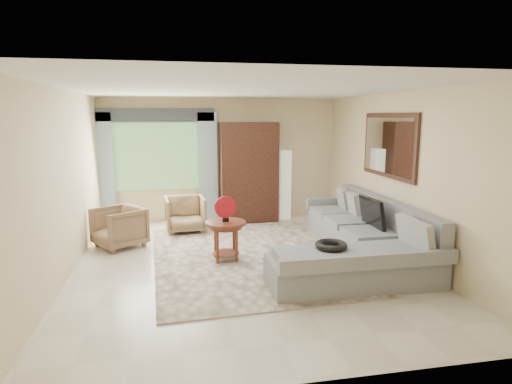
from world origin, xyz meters
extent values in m
plane|color=silver|center=(0.00, 0.00, 0.00)|extent=(6.00, 6.00, 0.00)
cube|color=beige|center=(0.15, 0.34, 0.01)|extent=(3.20, 4.14, 0.02)
cube|color=gray|center=(2.00, 0.50, 0.20)|extent=(0.90, 2.40, 0.40)
cube|color=gray|center=(1.30, -1.10, 0.20)|extent=(2.30, 0.80, 0.40)
cube|color=gray|center=(2.35, 0.10, 0.65)|extent=(0.20, 3.20, 0.50)
cube|color=gray|center=(2.00, 1.78, 0.51)|extent=(0.90, 0.16, 0.22)
cube|color=gray|center=(1.30, -1.55, 0.49)|extent=(2.30, 0.10, 0.18)
cube|color=black|center=(2.05, -0.01, 0.72)|extent=(0.14, 0.74, 0.48)
torus|color=black|center=(1.00, -0.99, 0.55)|extent=(0.43, 0.43, 0.09)
cylinder|color=#4A1D13|center=(-0.25, 0.22, 0.61)|extent=(0.63, 0.63, 0.04)
cylinder|color=#4A1D13|center=(-0.25, 0.22, 0.28)|extent=(0.41, 0.41, 0.56)
cylinder|color=#A6101A|center=(-0.25, 0.22, 0.86)|extent=(0.34, 0.05, 0.34)
imported|color=brown|center=(-1.96, 1.28, 0.35)|extent=(1.04, 1.04, 0.69)
imported|color=#9F8557|center=(-0.81, 2.08, 0.34)|extent=(0.79, 0.81, 0.69)
imported|color=#999999|center=(-2.27, 2.54, 0.26)|extent=(0.59, 0.56, 0.53)
cube|color=black|center=(0.55, 2.72, 1.05)|extent=(1.20, 0.55, 2.10)
cube|color=silver|center=(1.35, 2.78, 0.75)|extent=(0.24, 0.24, 1.50)
cube|color=#669E59|center=(-1.35, 2.97, 1.40)|extent=(1.80, 0.04, 1.40)
cube|color=#9EB7CC|center=(-2.40, 2.88, 1.15)|extent=(0.40, 0.08, 2.30)
cube|color=#9EB7CC|center=(-0.30, 2.88, 1.15)|extent=(0.40, 0.08, 2.30)
cube|color=#1E232D|center=(-1.35, 2.90, 2.25)|extent=(2.40, 0.12, 0.26)
cube|color=black|center=(2.47, 0.35, 1.75)|extent=(0.04, 1.70, 1.05)
cube|color=white|center=(2.45, 0.35, 1.75)|extent=(0.02, 1.54, 0.90)
camera|label=1|loc=(-1.00, -6.13, 2.23)|focal=30.00mm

